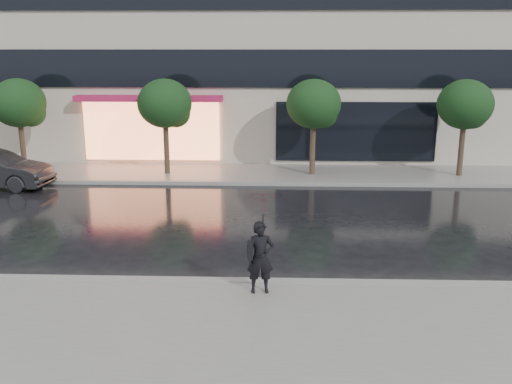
{
  "coord_description": "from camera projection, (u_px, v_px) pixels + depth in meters",
  "views": [
    {
      "loc": [
        1.48,
        -13.0,
        5.32
      ],
      "look_at": [
        0.96,
        2.06,
        1.4
      ],
      "focal_mm": 40.0,
      "sensor_mm": 36.0,
      "label": 1
    }
  ],
  "objects": [
    {
      "name": "ground",
      "position": [
        214.0,
        268.0,
        13.96
      ],
      "size": [
        120.0,
        120.0,
        0.0
      ],
      "primitive_type": "plane",
      "color": "black",
      "rests_on": "ground"
    },
    {
      "name": "curb_far",
      "position": [
        237.0,
        183.0,
        22.16
      ],
      "size": [
        60.0,
        0.25,
        0.14
      ],
      "primitive_type": "cube",
      "color": "gray",
      "rests_on": "ground"
    },
    {
      "name": "tree_far_east",
      "position": [
        466.0,
        106.0,
        22.63
      ],
      "size": [
        2.2,
        2.2,
        3.99
      ],
      "color": "#33261C",
      "rests_on": "ground"
    },
    {
      "name": "pedestrian_with_umbrella",
      "position": [
        262.0,
        228.0,
        11.98
      ],
      "size": [
        0.98,
        0.99,
        2.23
      ],
      "rotation": [
        0.0,
        0.0,
        0.12
      ],
      "color": "black",
      "rests_on": "sidewalk_near"
    },
    {
      "name": "tree_mid_east",
      "position": [
        315.0,
        106.0,
        22.82
      ],
      "size": [
        2.2,
        2.2,
        3.99
      ],
      "color": "#33261C",
      "rests_on": "ground"
    },
    {
      "name": "sidewalk_near",
      "position": [
        196.0,
        330.0,
        10.8
      ],
      "size": [
        60.0,
        4.5,
        0.12
      ],
      "primitive_type": "cube",
      "color": "slate",
      "rests_on": "ground"
    },
    {
      "name": "tree_far_west",
      "position": [
        20.0,
        105.0,
        23.22
      ],
      "size": [
        2.2,
        2.2,
        3.99
      ],
      "color": "#33261C",
      "rests_on": "ground"
    },
    {
      "name": "tree_mid_west",
      "position": [
        166.0,
        105.0,
        23.02
      ],
      "size": [
        2.2,
        2.2,
        3.99
      ],
      "color": "#33261C",
      "rests_on": "ground"
    },
    {
      "name": "sidewalk_far",
      "position": [
        240.0,
        174.0,
        23.86
      ],
      "size": [
        60.0,
        3.5,
        0.12
      ],
      "primitive_type": "cube",
      "color": "slate",
      "rests_on": "ground"
    },
    {
      "name": "curb_near",
      "position": [
        209.0,
        282.0,
        12.97
      ],
      "size": [
        60.0,
        0.25,
        0.14
      ],
      "primitive_type": "cube",
      "color": "gray",
      "rests_on": "ground"
    }
  ]
}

